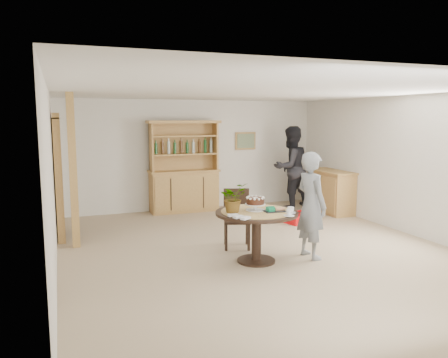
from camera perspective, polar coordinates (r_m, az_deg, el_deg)
ground at (r=7.11m, az=4.33°, el=-9.20°), size 7.00×7.00×0.00m
room_shell at (r=6.81m, az=4.48°, el=4.96°), size 6.04×7.04×2.52m
doorway at (r=8.20m, az=-20.89°, el=0.52°), size 0.13×1.10×2.18m
pine_post at (r=7.39m, az=-19.12°, el=0.97°), size 0.12×0.12×2.50m
hutch at (r=9.83m, az=-5.25°, el=-0.27°), size 1.62×0.54×2.04m
sideboard at (r=10.03m, az=13.74°, el=-1.56°), size 0.54×1.26×0.94m
dining_table at (r=6.39m, az=4.28°, el=-5.55°), size 1.20×1.20×0.76m
dining_chair at (r=7.15m, az=1.66°, el=-4.63°), size 0.53×0.53×0.95m
birthday_cake at (r=6.37m, az=4.11°, el=-3.02°), size 0.30×0.30×0.20m
flower_vase at (r=6.22m, az=1.19°, el=-2.45°), size 0.47×0.44×0.42m
gift_tray at (r=6.33m, az=6.53°, el=-4.02°), size 0.30×0.20×0.08m
coffee_cup_a at (r=6.28m, az=8.70°, el=-4.03°), size 0.15×0.15×0.09m
coffee_cup_b at (r=6.08m, az=8.49°, el=-4.47°), size 0.15×0.15×0.08m
napkins at (r=5.91m, az=1.97°, el=-4.95°), size 0.24×0.33×0.03m
teen_boy at (r=6.66m, az=11.31°, el=-3.38°), size 0.45×0.62×1.60m
adult_person at (r=10.26m, az=8.69°, el=1.51°), size 1.06×0.91×1.91m
red_suitcase at (r=8.97m, az=9.90°, el=-4.99°), size 0.68×0.53×0.21m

